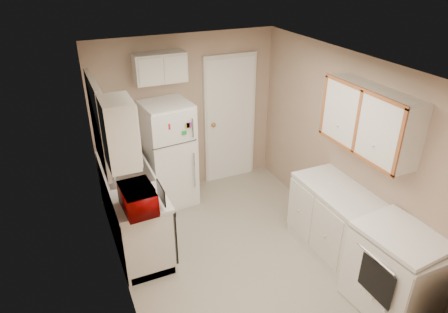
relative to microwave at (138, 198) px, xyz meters
name	(u,v)px	position (x,y,z in m)	size (l,w,h in m)	color
floor	(240,254)	(1.15, -0.16, -1.05)	(3.80, 3.80, 0.00)	beige
ceiling	(244,65)	(1.15, -0.16, 1.35)	(3.80, 3.80, 0.00)	white
wall_left	(116,199)	(-0.25, -0.16, 0.15)	(3.80, 3.80, 0.00)	tan
wall_right	(343,149)	(2.55, -0.16, 0.15)	(3.80, 3.80, 0.00)	tan
wall_back	(187,115)	(1.15, 1.74, 0.15)	(2.80, 2.80, 0.00)	tan
wall_front	(356,287)	(1.15, -2.06, 0.15)	(2.80, 2.80, 0.00)	tan
left_counter	(134,207)	(0.05, 0.74, -0.60)	(0.60, 1.80, 0.90)	silver
dishwasher	(169,225)	(0.34, 0.14, -0.56)	(0.03, 0.58, 0.72)	black
sink	(128,175)	(0.05, 0.89, -0.19)	(0.54, 0.74, 0.16)	gray
microwave	(138,198)	(0.00, 0.00, 0.00)	(0.27, 0.49, 0.33)	#8B0303
soap_bottle	(118,155)	(0.00, 1.21, -0.05)	(0.08, 0.08, 0.17)	silver
window_blinds	(99,124)	(-0.21, 0.89, 0.55)	(0.10, 0.98, 1.08)	silver
upper_cabinet_left	(119,133)	(-0.10, 0.06, 0.75)	(0.30, 0.45, 0.70)	silver
refrigerator	(169,154)	(0.74, 1.38, -0.27)	(0.64, 0.63, 1.56)	white
cabinet_over_fridge	(160,67)	(0.75, 1.59, 0.95)	(0.70, 0.30, 0.40)	silver
interior_door	(230,120)	(1.85, 1.70, -0.03)	(0.86, 0.06, 2.08)	white
right_counter	(358,241)	(2.25, -0.96, -0.60)	(0.60, 2.00, 0.90)	silver
stove	(394,270)	(2.24, -1.51, -0.57)	(0.65, 0.80, 0.97)	white
upper_cabinet_right	(369,120)	(2.40, -0.66, 0.75)	(0.30, 1.20, 0.70)	silver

